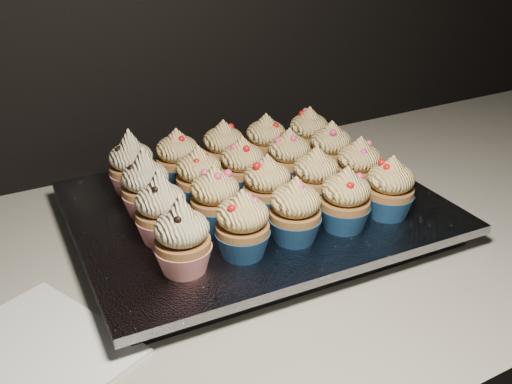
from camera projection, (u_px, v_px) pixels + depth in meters
worktop at (169, 280)px, 0.71m from camera, size 2.44×0.64×0.04m
napkin at (17, 362)px, 0.55m from camera, size 0.24×0.24×0.00m
baking_tray at (256, 217)px, 0.79m from camera, size 0.46×0.36×0.02m
foil_lining at (256, 206)px, 0.78m from camera, size 0.50×0.40×0.01m
cupcake_0 at (182, 239)px, 0.61m from camera, size 0.06×0.06×0.10m
cupcake_1 at (243, 226)px, 0.64m from camera, size 0.06×0.06×0.08m
cupcake_2 at (295, 212)px, 0.67m from camera, size 0.06×0.06×0.08m
cupcake_3 at (345, 201)px, 0.70m from camera, size 0.06×0.06×0.08m
cupcake_4 at (390, 189)px, 0.73m from camera, size 0.06×0.06×0.08m
cupcake_5 at (161, 210)px, 0.67m from camera, size 0.06×0.06×0.10m
cupcake_6 at (215, 199)px, 0.70m from camera, size 0.06×0.06×0.08m
cupcake_7 at (267, 187)px, 0.73m from camera, size 0.06×0.06×0.08m
cupcake_8 at (315, 178)px, 0.76m from camera, size 0.06×0.06×0.08m
cupcake_9 at (358, 168)px, 0.79m from camera, size 0.06×0.06×0.08m
cupcake_10 at (146, 186)px, 0.73m from camera, size 0.06×0.06×0.10m
cupcake_11 at (199, 178)px, 0.76m from camera, size 0.06×0.06×0.08m
cupcake_12 at (242, 167)px, 0.79m from camera, size 0.06×0.06×0.08m
cupcake_13 at (289, 158)px, 0.81m from camera, size 0.06×0.06×0.08m
cupcake_14 at (330, 150)px, 0.84m from camera, size 0.06×0.06×0.08m
cupcake_15 at (132, 166)px, 0.79m from camera, size 0.06×0.06×0.10m
cupcake_16 at (178, 159)px, 0.81m from camera, size 0.06×0.06×0.08m
cupcake_17 at (224, 149)px, 0.84m from camera, size 0.06×0.06×0.08m
cupcake_18 at (266, 142)px, 0.87m from camera, size 0.06×0.06×0.08m
cupcake_19 at (309, 135)px, 0.90m from camera, size 0.06×0.06×0.08m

